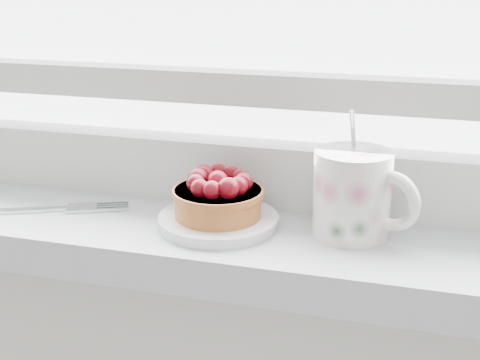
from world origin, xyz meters
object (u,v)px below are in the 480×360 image
at_px(raspberry_tart, 218,195).
at_px(fork, 31,210).
at_px(saucer, 218,221).
at_px(floral_mug, 355,192).

bearing_deg(raspberry_tart, fork, -175.43).
distance_m(saucer, floral_mug, 0.14).
bearing_deg(floral_mug, saucer, -173.20).
height_order(saucer, floral_mug, floral_mug).
relative_size(saucer, raspberry_tart, 1.33).
relative_size(raspberry_tart, floral_mug, 0.75).
bearing_deg(saucer, floral_mug, 6.80).
xyz_separation_m(raspberry_tart, fork, (-0.21, -0.02, -0.03)).
bearing_deg(raspberry_tart, saucer, -109.33).
height_order(raspberry_tart, floral_mug, floral_mug).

